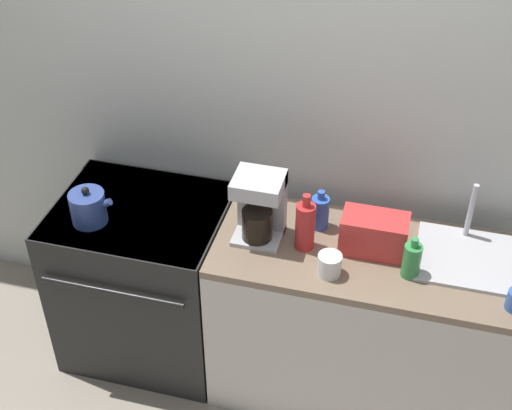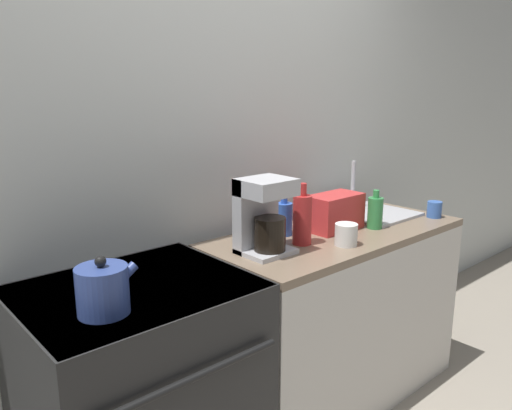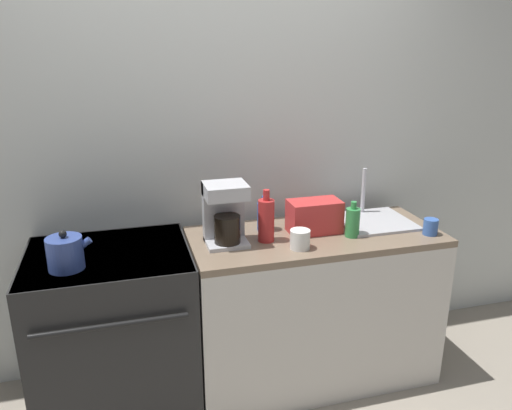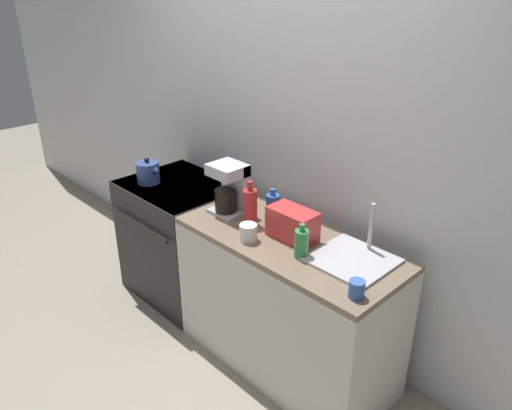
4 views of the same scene
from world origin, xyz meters
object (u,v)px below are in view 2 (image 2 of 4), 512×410
object	(u,v)px
kettle	(103,290)
bottle_blue	(284,218)
bottle_green	(375,212)
bottle_red	(302,219)
cup_blue	(434,209)
toaster	(334,212)
coffee_maker	(263,214)
cup_white	(346,234)
stove	(141,394)

from	to	relation	value
kettle	bottle_blue	size ratio (longest dim) A/B	1.05
bottle_green	bottle_red	world-z (taller)	bottle_red
bottle_green	kettle	bearing A→B (deg)	-179.58
bottle_green	bottle_red	size ratio (longest dim) A/B	0.70
bottle_red	cup_blue	world-z (taller)	bottle_red
bottle_red	cup_blue	distance (m)	0.88
bottle_green	bottle_red	xyz separation A→B (m)	(-0.45, 0.06, 0.03)
toaster	bottle_red	xyz separation A→B (m)	(-0.29, -0.05, 0.03)
coffee_maker	cup_blue	xyz separation A→B (m)	(1.07, -0.18, -0.12)
bottle_blue	bottle_red	distance (m)	0.16
toaster	bottle_red	bearing A→B (deg)	-169.37
kettle	cup_white	distance (m)	1.10
toaster	coffee_maker	distance (m)	0.50
cup_white	cup_blue	bearing A→B (deg)	-0.82
stove	cup_blue	xyz separation A→B (m)	(1.66, -0.21, 0.47)
stove	bottle_green	size ratio (longest dim) A/B	4.59
toaster	bottle_red	distance (m)	0.29
bottle_green	coffee_maker	bearing A→B (deg)	171.81
stove	bottle_green	xyz separation A→B (m)	(1.25, -0.12, 0.51)
stove	cup_blue	size ratio (longest dim) A/B	10.20
bottle_blue	cup_blue	xyz separation A→B (m)	(0.83, -0.30, -0.04)
bottle_red	bottle_blue	bearing A→B (deg)	76.30
cup_blue	stove	bearing A→B (deg)	172.89
bottle_green	cup_blue	xyz separation A→B (m)	(0.41, -0.09, -0.04)
kettle	toaster	xyz separation A→B (m)	(1.25, 0.13, 0.01)
bottle_red	coffee_maker	bearing A→B (deg)	171.36
bottle_blue	bottle_green	size ratio (longest dim) A/B	1.00
bottle_blue	bottle_red	size ratio (longest dim) A/B	0.70
coffee_maker	bottle_blue	distance (m)	0.28
stove	cup_blue	distance (m)	1.74
bottle_blue	bottle_red	world-z (taller)	bottle_red
kettle	toaster	size ratio (longest dim) A/B	0.72
toaster	stove	bearing A→B (deg)	179.89
coffee_maker	cup_blue	world-z (taller)	coffee_maker
stove	bottle_red	world-z (taller)	bottle_red
toaster	cup_white	bearing A→B (deg)	-128.13
coffee_maker	cup_white	world-z (taller)	coffee_maker
bottle_red	toaster	bearing A→B (deg)	10.63
kettle	toaster	bearing A→B (deg)	5.84
bottle_green	cup_white	size ratio (longest dim) A/B	1.92
bottle_red	cup_white	distance (m)	0.20
bottle_green	bottle_red	bearing A→B (deg)	172.02
coffee_maker	bottle_red	distance (m)	0.21
coffee_maker	toaster	bearing A→B (deg)	2.60
bottle_blue	stove	bearing A→B (deg)	-173.40
stove	toaster	bearing A→B (deg)	-0.11
coffee_maker	cup_blue	size ratio (longest dim) A/B	3.68
bottle_blue	kettle	bearing A→B (deg)	-167.28
coffee_maker	stove	bearing A→B (deg)	177.62
cup_white	toaster	bearing A→B (deg)	51.87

